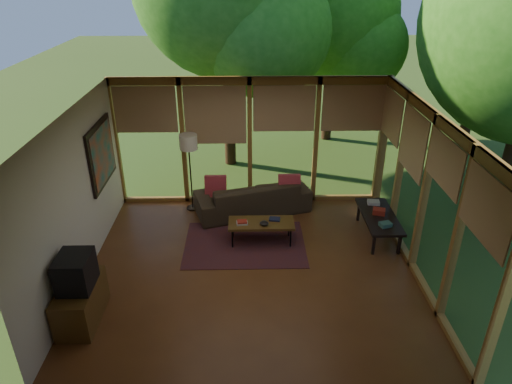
{
  "coord_description": "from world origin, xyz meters",
  "views": [
    {
      "loc": [
        -0.06,
        -6.39,
        4.67
      ],
      "look_at": [
        0.09,
        0.7,
        1.1
      ],
      "focal_mm": 32.0,
      "sensor_mm": 36.0,
      "label": 1
    }
  ],
  "objects_px": {
    "side_console": "(379,217)",
    "television": "(75,272)",
    "coffee_table": "(261,224)",
    "sofa": "(253,196)",
    "floor_lamp": "(189,146)",
    "media_cabinet": "(81,303)"
  },
  "relations": [
    {
      "from": "coffee_table",
      "to": "television",
      "type": "bearing_deg",
      "value": -142.69
    },
    {
      "from": "media_cabinet",
      "to": "television",
      "type": "relative_size",
      "value": 1.82
    },
    {
      "from": "side_console",
      "to": "media_cabinet",
      "type": "bearing_deg",
      "value": -156.01
    },
    {
      "from": "floor_lamp",
      "to": "television",
      "type": "bearing_deg",
      "value": -110.23
    },
    {
      "from": "media_cabinet",
      "to": "television",
      "type": "height_order",
      "value": "television"
    },
    {
      "from": "television",
      "to": "floor_lamp",
      "type": "height_order",
      "value": "floor_lamp"
    },
    {
      "from": "side_console",
      "to": "television",
      "type": "bearing_deg",
      "value": -155.93
    },
    {
      "from": "sofa",
      "to": "floor_lamp",
      "type": "height_order",
      "value": "floor_lamp"
    },
    {
      "from": "coffee_table",
      "to": "sofa",
      "type": "bearing_deg",
      "value": 96.79
    },
    {
      "from": "television",
      "to": "coffee_table",
      "type": "height_order",
      "value": "television"
    },
    {
      "from": "media_cabinet",
      "to": "television",
      "type": "xyz_separation_m",
      "value": [
        0.02,
        0.0,
        0.55
      ]
    },
    {
      "from": "coffee_table",
      "to": "side_console",
      "type": "xyz_separation_m",
      "value": [
        2.21,
        0.16,
        0.02
      ]
    },
    {
      "from": "media_cabinet",
      "to": "side_console",
      "type": "distance_m",
      "value": 5.33
    },
    {
      "from": "sofa",
      "to": "floor_lamp",
      "type": "xyz_separation_m",
      "value": [
        -1.27,
        0.13,
        1.07
      ]
    },
    {
      "from": "floor_lamp",
      "to": "coffee_table",
      "type": "xyz_separation_m",
      "value": [
        1.41,
        -1.33,
        -1.01
      ]
    },
    {
      "from": "sofa",
      "to": "coffee_table",
      "type": "distance_m",
      "value": 1.21
    },
    {
      "from": "floor_lamp",
      "to": "side_console",
      "type": "relative_size",
      "value": 1.18
    },
    {
      "from": "media_cabinet",
      "to": "floor_lamp",
      "type": "xyz_separation_m",
      "value": [
        1.25,
        3.34,
        1.11
      ]
    },
    {
      "from": "sofa",
      "to": "coffee_table",
      "type": "xyz_separation_m",
      "value": [
        0.14,
        -1.2,
        0.05
      ]
    },
    {
      "from": "media_cabinet",
      "to": "floor_lamp",
      "type": "relative_size",
      "value": 0.61
    },
    {
      "from": "coffee_table",
      "to": "floor_lamp",
      "type": "bearing_deg",
      "value": 136.68
    },
    {
      "from": "side_console",
      "to": "sofa",
      "type": "bearing_deg",
      "value": 156.18
    }
  ]
}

